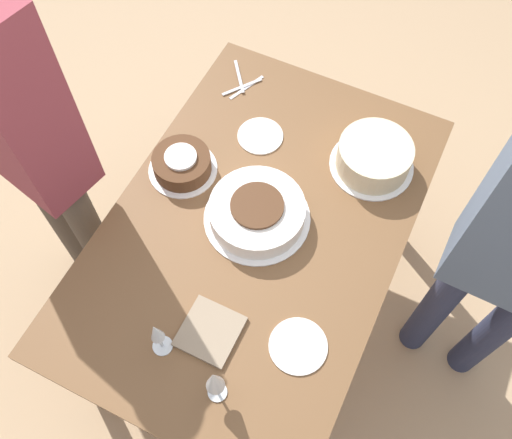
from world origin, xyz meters
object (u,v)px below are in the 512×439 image
Objects in this scene: cake_back_decorated at (374,157)px; wine_glass_far at (157,334)px; cake_front_chocolate at (182,164)px; person_cutting at (17,125)px; cake_center_white at (257,212)px; wine_glass_near at (214,381)px.

wine_glass_far reaches higher than cake_back_decorated.
wine_glass_far is at bearing 23.93° from cake_front_chocolate.
person_cutting reaches higher than cake_front_chocolate.
cake_front_chocolate is at bearing 43.60° from person_cutting.
cake_center_white is 0.21× the size of person_cutting.
cake_back_decorated is 0.95m from wine_glass_near.
cake_center_white is at bearing -165.39° from wine_glass_near.
cake_back_decorated is at bearing 172.44° from wine_glass_near.
cake_back_decorated is at bearing 159.32° from wine_glass_far.
wine_glass_near is (0.57, 0.15, 0.10)m from cake_center_white.
wine_glass_far is (0.58, 0.26, 0.08)m from cake_front_chocolate.
cake_back_decorated is at bearing 117.36° from cake_front_chocolate.
cake_back_decorated is 1.60× the size of wine_glass_far.
cake_front_chocolate is 0.54m from person_cutting.
cake_back_decorated is 0.17× the size of person_cutting.
person_cutting is at bearing -61.18° from cake_back_decorated.
wine_glass_near is at bearing 14.61° from cake_center_white.
wine_glass_near is 0.22m from wine_glass_far.
wine_glass_near reaches higher than cake_front_chocolate.
cake_center_white is at bearing 173.08° from wine_glass_far.
cake_front_chocolate is 1.31× the size of wine_glass_far.
wine_glass_far is 0.77m from person_cutting.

